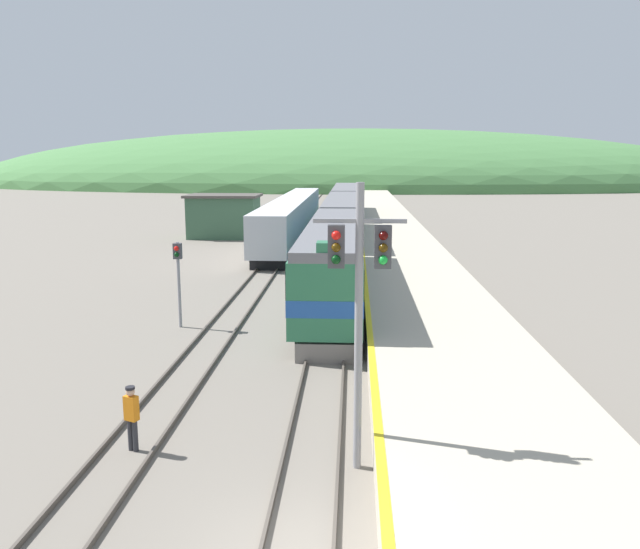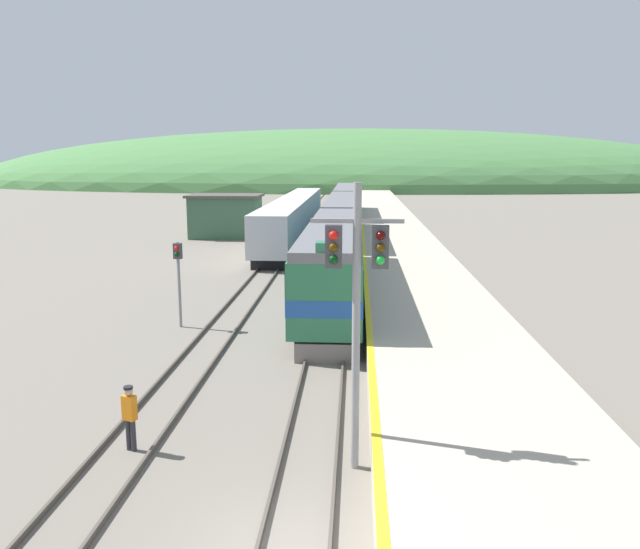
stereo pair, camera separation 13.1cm
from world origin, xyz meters
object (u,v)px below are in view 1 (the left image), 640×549
Objects in this scene: express_train_lead_car at (333,261)px; carriage_second at (342,220)px; signal_mast_main at (359,287)px; siding_train at (293,217)px; carriage_third at (345,203)px; signal_post_siding at (178,267)px; track_worker at (132,414)px.

express_train_lead_car is 21.44m from carriage_second.
carriage_second is 39.31m from signal_mast_main.
carriage_third is at bearing 71.75° from siding_train.
siding_train is at bearing -108.25° from carriage_third.
carriage_third is 15.61m from siding_train.
siding_train is at bearing 99.91° from express_train_lead_car.
carriage_second is 2.87× the size of signal_mast_main.
carriage_third is at bearing 81.81° from signal_post_siding.
carriage_second and carriage_third have the same top height.
carriage_third is 5.18× the size of signal_post_siding.
track_worker is (0.12, -45.16, -0.94)m from siding_train.
express_train_lead_car reaches higher than carriage_third.
signal_post_siding reaches higher than siding_train.
signal_mast_main is (6.08, -45.75, 2.70)m from siding_train.
express_train_lead_car is 17.97m from signal_mast_main.
carriage_second is at bearing -90.00° from carriage_third.
signal_mast_main is at bearing -82.43° from siding_train.
carriage_second is 38.94m from track_worker.
carriage_second is 11.38× the size of track_worker.
signal_post_siding is (-6.88, -26.44, 0.52)m from carriage_second.
express_train_lead_car is 28.40m from siding_train.
carriage_third reaches higher than signal_post_siding.
siding_train is at bearing 90.15° from track_worker.
signal_mast_main is at bearing -88.87° from carriage_third.
track_worker is at bearing -105.51° from express_train_lead_car.
carriage_third is at bearing 91.13° from signal_mast_main.
express_train_lead_car is at bearing 93.84° from signal_mast_main.
signal_mast_main is 1.81× the size of signal_post_siding.
track_worker is (-4.77, -59.98, -1.28)m from carriage_third.
carriage_third is 0.54× the size of siding_train.
siding_train is (-4.89, -14.83, -0.34)m from carriage_third.
signal_post_siding is (-6.88, -47.80, 0.52)m from carriage_third.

